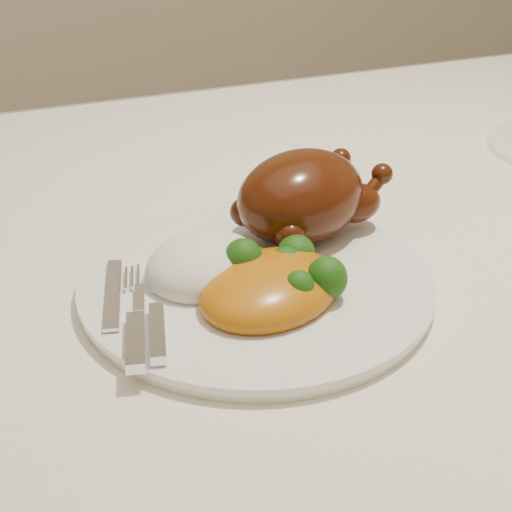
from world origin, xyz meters
name	(u,v)px	position (x,y,z in m)	size (l,w,h in m)	color
dining_table	(334,301)	(0.00, 0.00, 0.67)	(1.60, 0.90, 0.76)	brown
tablecloth	(337,244)	(0.00, 0.00, 0.74)	(1.73, 1.03, 0.18)	white
dinner_plate	(256,282)	(-0.13, -0.09, 0.77)	(0.31, 0.31, 0.01)	white
roast_chicken	(304,195)	(-0.06, -0.04, 0.82)	(0.18, 0.14, 0.09)	#461607
rice_mound	(205,267)	(-0.18, -0.08, 0.79)	(0.13, 0.12, 0.06)	white
mac_and_cheese	(275,282)	(-0.13, -0.13, 0.79)	(0.16, 0.15, 0.06)	#CD720D
cutlery	(138,321)	(-0.25, -0.13, 0.79)	(0.05, 0.17, 0.01)	silver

